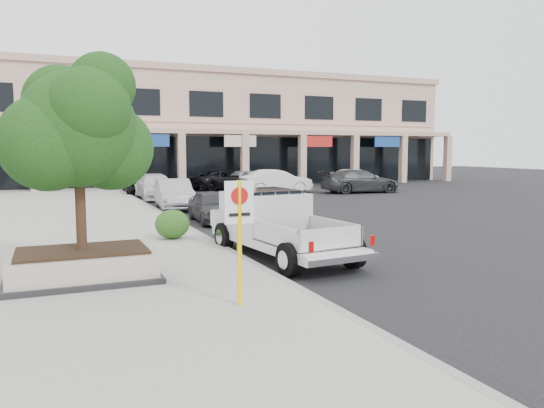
{
  "coord_description": "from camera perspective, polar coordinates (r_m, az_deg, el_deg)",
  "views": [
    {
      "loc": [
        -6.27,
        -11.87,
        3.02
      ],
      "look_at": [
        -0.57,
        1.5,
        1.49
      ],
      "focal_mm": 35.0,
      "sensor_mm": 36.0,
      "label": 1
    }
  ],
  "objects": [
    {
      "name": "lot_car_a",
      "position": [
        36.45,
        0.39,
        2.33
      ],
      "size": [
        4.08,
        1.79,
        1.37
      ],
      "primitive_type": "imported",
      "rotation": [
        0.0,
        0.0,
        1.53
      ],
      "color": "gray",
      "rests_on": "ground"
    },
    {
      "name": "lot_car_f",
      "position": [
        42.29,
        8.93,
        2.77
      ],
      "size": [
        4.43,
        2.46,
        1.38
      ],
      "primitive_type": "imported",
      "rotation": [
        0.0,
        0.0,
        1.82
      ],
      "color": "silver",
      "rests_on": "ground"
    },
    {
      "name": "planter_tree",
      "position": [
        12.29,
        -19.59,
        7.49
      ],
      "size": [
        2.9,
        2.55,
        4.0
      ],
      "color": "black",
      "rests_on": "planter"
    },
    {
      "name": "sidewalk",
      "position": [
        18.12,
        -20.38,
        -3.73
      ],
      "size": [
        8.0,
        52.0,
        0.15
      ],
      "primitive_type": "cube",
      "color": "gray",
      "rests_on": "ground"
    },
    {
      "name": "lot_car_d",
      "position": [
        38.96,
        -5.14,
        2.6
      ],
      "size": [
        5.67,
        3.78,
        1.45
      ],
      "primitive_type": "imported",
      "rotation": [
        0.0,
        0.0,
        1.86
      ],
      "color": "black",
      "rests_on": "ground"
    },
    {
      "name": "ground",
      "position": [
        13.76,
        4.68,
        -6.7
      ],
      "size": [
        120.0,
        120.0,
        0.0
      ],
      "primitive_type": "plane",
      "color": "black",
      "rests_on": "ground"
    },
    {
      "name": "curb_car_a",
      "position": [
        21.91,
        -6.36,
        -0.21
      ],
      "size": [
        1.77,
        3.97,
        1.32
      ],
      "primitive_type": "imported",
      "rotation": [
        0.0,
        0.0,
        -0.05
      ],
      "color": "#2D2E32",
      "rests_on": "ground"
    },
    {
      "name": "strip_mall",
      "position": [
        48.0,
        -5.82,
        8.03
      ],
      "size": [
        40.55,
        12.43,
        9.5
      ],
      "color": "tan",
      "rests_on": "ground"
    },
    {
      "name": "curb_car_d",
      "position": [
        35.97,
        -13.74,
        2.09
      ],
      "size": [
        2.56,
        5.0,
        1.35
      ],
      "primitive_type": "imported",
      "rotation": [
        0.0,
        0.0,
        -0.07
      ],
      "color": "black",
      "rests_on": "ground"
    },
    {
      "name": "lot_car_b",
      "position": [
        35.94,
        0.47,
        2.46
      ],
      "size": [
        4.88,
        1.79,
        1.6
      ],
      "primitive_type": "imported",
      "rotation": [
        0.0,
        0.0,
        1.55
      ],
      "color": "silver",
      "rests_on": "ground"
    },
    {
      "name": "curb_car_b",
      "position": [
        26.93,
        -10.5,
        1.06
      ],
      "size": [
        1.97,
        4.65,
        1.49
      ],
      "primitive_type": "imported",
      "rotation": [
        0.0,
        0.0,
        -0.09
      ],
      "color": "#A6A8AE",
      "rests_on": "ground"
    },
    {
      "name": "no_parking_sign",
      "position": [
        9.63,
        -3.54,
        -2.29
      ],
      "size": [
        0.55,
        0.09,
        2.3
      ],
      "color": "yellow",
      "rests_on": "sidewalk"
    },
    {
      "name": "lot_car_e",
      "position": [
        41.24,
        -2.48,
        2.78
      ],
      "size": [
        4.44,
        2.66,
        1.42
      ],
      "primitive_type": "imported",
      "rotation": [
        0.0,
        0.0,
        1.82
      ],
      "color": "#ABADB3",
      "rests_on": "ground"
    },
    {
      "name": "lot_car_c",
      "position": [
        36.77,
        9.46,
        2.44
      ],
      "size": [
        5.62,
        2.68,
        1.58
      ],
      "primitive_type": "imported",
      "rotation": [
        0.0,
        0.0,
        1.48
      ],
      "color": "#2A2D2F",
      "rests_on": "ground"
    },
    {
      "name": "hedge",
      "position": [
        17.17,
        -10.68,
        -2.15
      ],
      "size": [
        1.1,
        0.99,
        0.93
      ],
      "primitive_type": "ellipsoid",
      "color": "#134514",
      "rests_on": "sidewalk"
    },
    {
      "name": "planter",
      "position": [
        12.39,
        -19.69,
        -6.21
      ],
      "size": [
        3.2,
        2.2,
        0.68
      ],
      "color": "black",
      "rests_on": "sidewalk"
    },
    {
      "name": "curb_car_c",
      "position": [
        32.46,
        -12.43,
        1.82
      ],
      "size": [
        2.05,
        5.05,
        1.46
      ],
      "primitive_type": "imported",
      "rotation": [
        0.0,
        0.0,
        0.0
      ],
      "color": "silver",
      "rests_on": "ground"
    },
    {
      "name": "curb",
      "position": [
        18.71,
        -8.19,
        -3.12
      ],
      "size": [
        0.2,
        52.0,
        0.15
      ],
      "primitive_type": "cube",
      "color": "gray",
      "rests_on": "ground"
    },
    {
      "name": "pickup_truck",
      "position": [
        14.59,
        1.11,
        -2.27
      ],
      "size": [
        2.74,
        6.04,
        1.84
      ],
      "primitive_type": null,
      "rotation": [
        0.0,
        0.0,
        0.1
      ],
      "color": "silver",
      "rests_on": "ground"
    }
  ]
}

